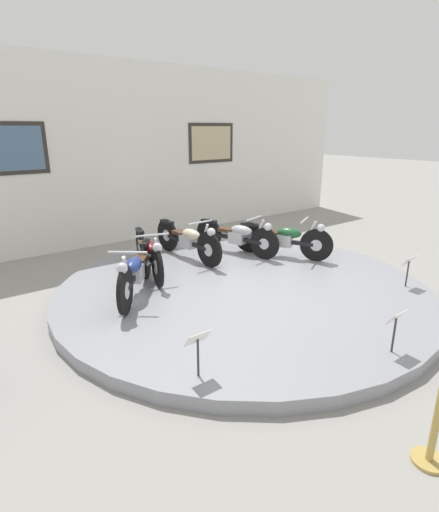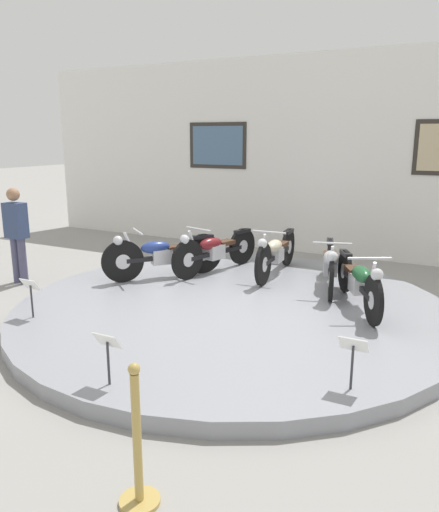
# 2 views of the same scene
# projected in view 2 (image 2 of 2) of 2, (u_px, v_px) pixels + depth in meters

# --- Properties ---
(ground_plane) EXTENTS (60.00, 60.00, 0.00)m
(ground_plane) POSITION_uv_depth(u_px,v_px,m) (232.00, 315.00, 6.92)
(ground_plane) COLOR gray
(display_platform) EXTENTS (5.92, 5.92, 0.17)m
(display_platform) POSITION_uv_depth(u_px,v_px,m) (232.00, 309.00, 6.90)
(display_platform) COLOR gray
(display_platform) RESTS_ON ground_plane
(back_wall) EXTENTS (14.00, 0.22, 4.02)m
(back_wall) POSITION_uv_depth(u_px,v_px,m) (325.00, 156.00, 10.12)
(back_wall) COLOR white
(back_wall) RESTS_ON ground_plane
(motorcycle_blue) EXTENTS (1.31, 1.60, 0.81)m
(motorcycle_blue) POSITION_uv_depth(u_px,v_px,m) (162.00, 254.00, 8.02)
(motorcycle_blue) COLOR black
(motorcycle_blue) RESTS_ON display_platform
(motorcycle_maroon) EXTENTS (0.67, 1.94, 0.80)m
(motorcycle_maroon) POSITION_uv_depth(u_px,v_px,m) (215.00, 249.00, 8.38)
(motorcycle_maroon) COLOR black
(motorcycle_maroon) RESTS_ON display_platform
(motorcycle_cream) EXTENTS (0.54, 2.01, 0.81)m
(motorcycle_cream) POSITION_uv_depth(u_px,v_px,m) (276.00, 252.00, 8.18)
(motorcycle_cream) COLOR black
(motorcycle_cream) RESTS_ON display_platform
(motorcycle_silver) EXTENTS (0.68, 1.90, 0.78)m
(motorcycle_silver) POSITION_uv_depth(u_px,v_px,m) (330.00, 264.00, 7.50)
(motorcycle_silver) COLOR black
(motorcycle_silver) RESTS_ON display_platform
(motorcycle_green) EXTENTS (0.98, 1.77, 0.79)m
(motorcycle_green) POSITION_uv_depth(u_px,v_px,m) (359.00, 280.00, 6.62)
(motorcycle_green) COLOR black
(motorcycle_green) RESTS_ON display_platform
(info_placard_front_left) EXTENTS (0.26, 0.11, 0.51)m
(info_placard_front_left) POSITION_uv_depth(u_px,v_px,m) (31.00, 290.00, 6.25)
(info_placard_front_left) COLOR #333338
(info_placard_front_left) RESTS_ON display_platform
(info_placard_front_centre) EXTENTS (0.26, 0.11, 0.51)m
(info_placard_front_centre) POSITION_uv_depth(u_px,v_px,m) (108.00, 347.00, 4.54)
(info_placard_front_centre) COLOR #333338
(info_placard_front_centre) RESTS_ON display_platform
(info_placard_front_right) EXTENTS (0.26, 0.11, 0.51)m
(info_placard_front_right) POSITION_uv_depth(u_px,v_px,m) (353.00, 351.00, 4.45)
(info_placard_front_right) COLOR #333338
(info_placard_front_right) RESTS_ON display_platform
(visitor_standing) EXTENTS (0.36, 0.22, 1.60)m
(visitor_standing) POSITION_uv_depth(u_px,v_px,m) (17.00, 231.00, 8.21)
(visitor_standing) COLOR #4C4C6B
(visitor_standing) RESTS_ON ground_plane
(stanchion_post_right_of_entry) EXTENTS (0.28, 0.28, 1.02)m
(stanchion_post_right_of_entry) POSITION_uv_depth(u_px,v_px,m) (138.00, 458.00, 3.29)
(stanchion_post_right_of_entry) COLOR tan
(stanchion_post_right_of_entry) RESTS_ON ground_plane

